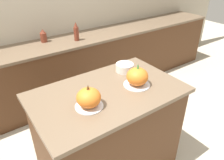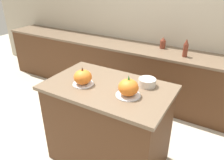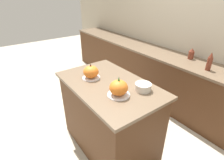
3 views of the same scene
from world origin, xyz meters
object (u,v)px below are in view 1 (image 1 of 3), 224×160
(bottle_short, at_px, (43,36))
(mixing_bowl, at_px, (125,68))
(bottle_tall, at_px, (76,32))
(pumpkin_cake_left, at_px, (89,98))
(pumpkin_cake_right, at_px, (137,77))

(bottle_short, relative_size, mixing_bowl, 1.03)
(bottle_tall, xyz_separation_m, bottle_short, (-0.39, 0.20, -0.04))
(pumpkin_cake_left, relative_size, pumpkin_cake_right, 0.93)
(pumpkin_cake_left, bearing_deg, mixing_bowl, 27.59)
(pumpkin_cake_left, relative_size, bottle_tall, 0.83)
(pumpkin_cake_left, relative_size, bottle_short, 1.21)
(bottle_short, distance_m, mixing_bowl, 1.40)
(pumpkin_cake_left, distance_m, bottle_tall, 1.59)
(bottle_short, bearing_deg, mixing_bowl, -77.52)
(pumpkin_cake_left, bearing_deg, bottle_short, 81.09)
(pumpkin_cake_left, xyz_separation_m, bottle_tall, (0.65, 1.46, -0.00))
(bottle_tall, relative_size, bottle_short, 1.45)
(mixing_bowl, bearing_deg, bottle_short, 102.48)
(bottle_tall, distance_m, mixing_bowl, 1.17)
(bottle_tall, height_order, bottle_short, bottle_tall)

